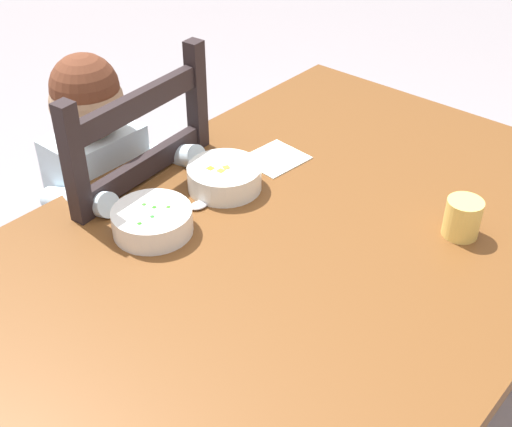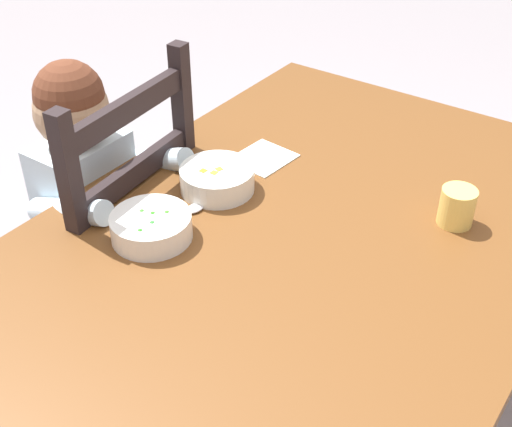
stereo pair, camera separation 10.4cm
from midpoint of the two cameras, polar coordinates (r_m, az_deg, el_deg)
dining_table at (r=1.41m, az=4.90°, el=-5.15°), size 1.51×0.97×0.70m
dining_chair at (r=1.78m, az=-10.07°, el=-2.29°), size 0.46×0.46×0.97m
child_figure at (r=1.67m, az=-10.67°, el=2.26°), size 0.32×0.31×0.96m
bowl_of_peas at (r=1.37m, az=-6.55°, el=-0.63°), size 0.16×0.16×0.05m
bowl_of_carrots at (r=1.50m, az=-0.68°, el=3.06°), size 0.16×0.16×0.06m
spoon at (r=1.46m, az=-2.12°, el=0.91°), size 0.14×0.05×0.01m
drinking_cup at (r=1.43m, az=18.94°, el=-0.41°), size 0.07×0.07×0.08m
paper_napkin at (r=1.62m, az=3.44°, el=4.58°), size 0.15×0.13×0.00m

